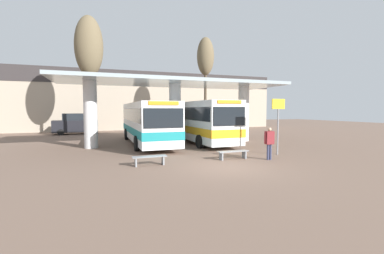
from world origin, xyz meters
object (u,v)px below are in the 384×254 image
Objects in this scene: pedestrian_waiting at (269,140)px; poplar_tree_behind_left at (205,58)px; transit_bus_left_bay at (147,121)px; info_sign_platform at (278,115)px; waiting_bench_mid_platform at (233,153)px; parked_car_street at (75,124)px; transit_bus_center_bay at (199,120)px; waiting_bench_near_pillar at (150,158)px; poplar_tree_behind_right at (89,47)px.

poplar_tree_behind_left is (2.62, 15.05, 7.37)m from pedestrian_waiting.
info_sign_platform reaches higher than transit_bus_left_bay.
parked_car_street is at bearing 116.04° from waiting_bench_mid_platform.
waiting_bench_near_pillar is at bearing 53.43° from transit_bus_center_bay.
transit_bus_left_bay is 4.31m from transit_bus_center_bay.
pedestrian_waiting is (6.38, -0.79, 0.73)m from waiting_bench_near_pillar.
info_sign_platform is 15.18m from poplar_tree_behind_left.
poplar_tree_behind_left is (1.14, 13.87, 6.06)m from info_sign_platform.
waiting_bench_near_pillar is 8.13m from info_sign_platform.
transit_bus_left_bay reaches higher than parked_car_street.
waiting_bench_mid_platform is 18.11m from poplar_tree_behind_right.
transit_bus_center_bay is 6.39× the size of waiting_bench_near_pillar.
poplar_tree_behind_left is at bearing 72.82° from waiting_bench_mid_platform.
poplar_tree_behind_right is at bearing 128.16° from info_sign_platform.
poplar_tree_behind_left is 2.27× the size of parked_car_street.
pedestrian_waiting is 16.96m from poplar_tree_behind_left.
info_sign_platform is at bearing 39.66° from pedestrian_waiting.
pedestrian_waiting is at bearing -141.50° from info_sign_platform.
waiting_bench_near_pillar is (-5.61, -7.67, -1.52)m from transit_bus_center_bay.
transit_bus_center_bay is at bearing -37.21° from poplar_tree_behind_right.
waiting_bench_mid_platform is 0.17× the size of poplar_tree_behind_left.
transit_bus_center_bay reaches higher than parked_car_street.
transit_bus_center_bay is at bearing 53.83° from waiting_bench_near_pillar.
poplar_tree_behind_left reaches higher than waiting_bench_near_pillar.
pedestrian_waiting is at bearing -99.89° from poplar_tree_behind_left.
transit_bus_left_bay is 6.76× the size of pedestrian_waiting.
transit_bus_left_bay is 12.46m from parked_car_street.
transit_bus_center_bay is 12.74m from poplar_tree_behind_right.
transit_bus_left_bay is 1.11× the size of poplar_tree_behind_left.
transit_bus_left_bay is 10.25m from info_sign_platform.
poplar_tree_behind_right reaches higher than transit_bus_left_bay.
parked_car_street is (-13.75, 4.86, -7.33)m from poplar_tree_behind_left.
transit_bus_center_bay reaches higher than pedestrian_waiting.
info_sign_platform is at bearing -59.51° from parked_car_street.
transit_bus_center_bay is 9.91m from poplar_tree_behind_left.
poplar_tree_behind_right is at bearing -37.62° from transit_bus_center_bay.
waiting_bench_near_pillar is (-1.34, -8.27, -1.47)m from transit_bus_left_bay.
waiting_bench_mid_platform is 1.02× the size of pedestrian_waiting.
info_sign_platform is 0.31× the size of poplar_tree_behind_left.
info_sign_platform is (2.25, -7.28, 0.51)m from transit_bus_center_bay.
transit_bus_center_bay is 15.45m from parked_car_street.
transit_bus_left_bay is at bearing 111.50° from waiting_bench_mid_platform.
parked_car_street reaches higher than waiting_bench_near_pillar.
parked_car_street is at bearing 103.94° from waiting_bench_near_pillar.
waiting_bench_near_pillar is 0.14× the size of poplar_tree_behind_right.
transit_bus_center_bay reaches higher than transit_bus_left_bay.
waiting_bench_near_pillar is 0.93× the size of waiting_bench_mid_platform.
parked_car_street is at bearing -48.29° from transit_bus_center_bay.
waiting_bench_near_pillar is 16.71m from poplar_tree_behind_right.
pedestrian_waiting is at bearing -7.06° from waiting_bench_near_pillar.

